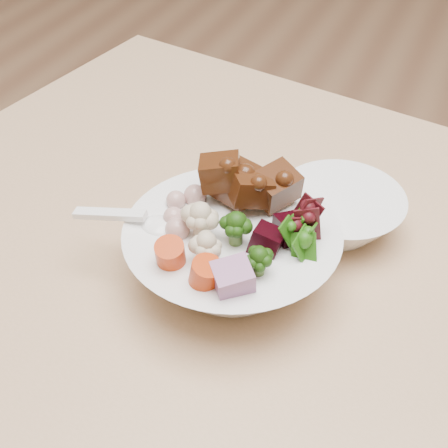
% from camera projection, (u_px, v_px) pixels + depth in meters
% --- Properties ---
extents(food_bowl, '(0.21, 0.21, 0.11)m').
position_uv_depth(food_bowl, '(234.00, 250.00, 0.61)').
color(food_bowl, white).
rests_on(food_bowl, dining_table).
extents(soup_spoon, '(0.11, 0.04, 0.02)m').
position_uv_depth(soup_spoon, '(147.00, 224.00, 0.60)').
color(soup_spoon, white).
rests_on(soup_spoon, food_bowl).
extents(side_bowl, '(0.14, 0.14, 0.05)m').
position_uv_depth(side_bowl, '(339.00, 213.00, 0.67)').
color(side_bowl, white).
rests_on(side_bowl, dining_table).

